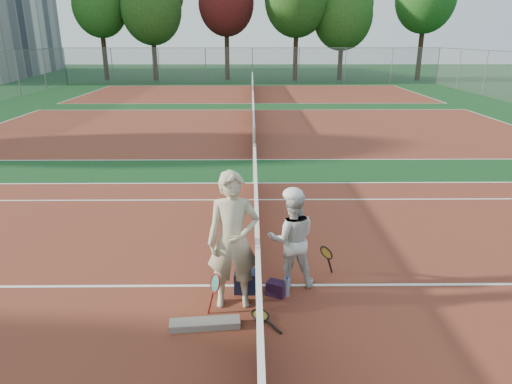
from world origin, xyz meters
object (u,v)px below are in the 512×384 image
net_main (257,257)px  sports_bag_purple (276,289)px  player_a (233,241)px  racket_red (215,293)px  player_b (292,239)px  water_bottle (287,288)px  racket_black_held (326,261)px  racket_spare (260,316)px  sports_bag_navy (248,281)px

net_main → sports_bag_purple: 0.57m
player_a → racket_red: (-0.26, -0.20, -0.74)m
player_a → racket_red: bearing=-146.1°
net_main → player_b: bearing=6.7°
player_b → water_bottle: bearing=75.4°
net_main → racket_black_held: size_ratio=19.57×
player_b → racket_spare: size_ratio=2.63×
racket_black_held → sports_bag_navy: (-1.29, -0.45, -0.11)m
net_main → sports_bag_purple: net_main is taller
player_b → sports_bag_navy: 0.95m
racket_black_held → racket_spare: size_ratio=0.93×
net_main → player_a: 0.81m
net_main → water_bottle: (0.46, -0.32, -0.36)m
player_a → sports_bag_purple: size_ratio=7.29×
water_bottle → sports_bag_navy: bearing=164.8°
net_main → racket_red: net_main is taller
player_a → player_b: bearing=29.5°
racket_black_held → net_main: bearing=-29.7°
racket_black_held → sports_bag_purple: bearing=-9.7°
player_a → sports_bag_purple: (0.65, 0.22, -0.92)m
racket_spare → water_bottle: water_bottle is taller
racket_spare → sports_bag_purple: bearing=-60.3°
net_main → racket_spare: bearing=-87.9°
player_a → racket_spare: size_ratio=3.44×
sports_bag_navy → water_bottle: (0.60, -0.16, -0.02)m
player_b → racket_spare: (-0.52, -0.97, -0.75)m
player_a → sports_bag_navy: bearing=56.3°
player_b → sports_bag_navy: player_b is taller
player_b → racket_black_held: bearing=-160.1°
player_a → racket_black_held: bearing=25.2°
water_bottle → player_a: bearing=-166.8°
player_b → racket_red: (-1.16, -0.77, -0.50)m
racket_spare → water_bottle: bearing=-73.0°
net_main → water_bottle: size_ratio=36.60×
player_b → racket_spare: player_b is taller
sports_bag_navy → net_main: bearing=47.9°
sports_bag_purple → water_bottle: bearing=-10.8°
net_main → racket_red: 0.96m
player_a → water_bottle: bearing=10.2°
net_main → racket_spare: net_main is taller
player_a → player_b: 1.09m
player_a → sports_bag_purple: 1.14m
racket_red → racket_spare: 0.72m
racket_red → racket_spare: bearing=-50.7°
sports_bag_purple → water_bottle: (0.16, -0.03, 0.03)m
racket_red → water_bottle: bearing=-13.2°
net_main → sports_bag_purple: (0.30, -0.29, -0.39)m
net_main → player_a: bearing=-124.6°
player_a → racket_black_held: (1.50, 0.80, -0.75)m
sports_bag_purple → player_a: bearing=-161.1°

